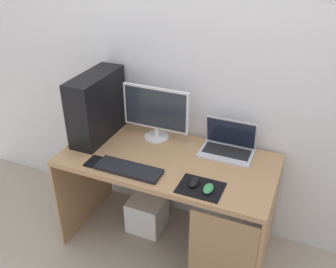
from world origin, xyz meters
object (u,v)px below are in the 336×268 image
object	(u,v)px
mouse_left	(194,182)
cell_phone	(93,161)
monitor	(156,112)
keyboard	(129,169)
pc_tower	(97,106)
laptop	(228,146)
mouse_right	(208,189)
subwoofer	(147,213)

from	to	relation	value
mouse_left	cell_phone	distance (m)	0.68
monitor	keyboard	xyz separation A→B (m)	(0.01, -0.43, -0.19)
pc_tower	laptop	xyz separation A→B (m)	(0.91, 0.14, -0.19)
pc_tower	cell_phone	distance (m)	0.41
pc_tower	monitor	xyz separation A→B (m)	(0.39, 0.12, -0.03)
laptop	cell_phone	distance (m)	0.89
cell_phone	keyboard	bearing A→B (deg)	0.85
monitor	keyboard	world-z (taller)	monitor
mouse_left	cell_phone	world-z (taller)	mouse_left
cell_phone	laptop	bearing A→B (deg)	31.03
pc_tower	laptop	size ratio (longest dim) A/B	1.42
pc_tower	mouse_right	size ratio (longest dim) A/B	5.14
mouse_left	cell_phone	bearing A→B (deg)	-177.98
monitor	keyboard	size ratio (longest dim) A/B	1.14
subwoofer	mouse_left	bearing A→B (deg)	-32.12
monitor	keyboard	distance (m)	0.47
pc_tower	cell_phone	xyz separation A→B (m)	(0.15, -0.31, -0.23)
keyboard	mouse_right	xyz separation A→B (m)	(0.51, -0.01, 0.01)
pc_tower	monitor	size ratio (longest dim) A/B	1.03
mouse_right	laptop	bearing A→B (deg)	91.46
cell_phone	subwoofer	bearing A→B (deg)	55.57
laptop	cell_phone	xyz separation A→B (m)	(-0.76, -0.46, -0.04)
keyboard	laptop	bearing A→B (deg)	42.06
pc_tower	mouse_right	xyz separation A→B (m)	(0.92, -0.32, -0.21)
mouse_right	mouse_left	bearing A→B (deg)	165.26
cell_phone	subwoofer	world-z (taller)	cell_phone
keyboard	mouse_left	world-z (taller)	mouse_left
laptop	mouse_left	distance (m)	0.44
laptop	mouse_right	distance (m)	0.46
cell_phone	subwoofer	size ratio (longest dim) A/B	0.50
subwoofer	mouse_right	bearing A→B (deg)	-29.49
mouse_left	monitor	bearing A→B (deg)	136.27
monitor	mouse_left	xyz separation A→B (m)	(0.43, -0.41, -0.18)
subwoofer	cell_phone	bearing A→B (deg)	-124.43
keyboard	monitor	bearing A→B (deg)	91.56
mouse_right	subwoofer	distance (m)	0.90
laptop	subwoofer	xyz separation A→B (m)	(-0.54, -0.14, -0.66)
monitor	mouse_right	world-z (taller)	monitor
mouse_left	mouse_right	xyz separation A→B (m)	(0.09, -0.03, 0.00)
mouse_left	mouse_right	size ratio (longest dim) A/B	1.00
monitor	mouse_left	distance (m)	0.62
mouse_right	pc_tower	bearing A→B (deg)	160.98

